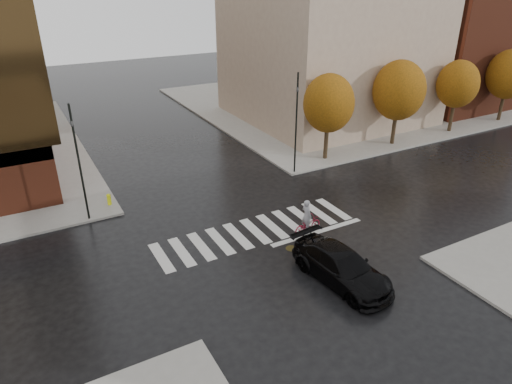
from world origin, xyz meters
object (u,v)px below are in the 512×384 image
sedan (341,267)px  fire_hydrant (109,199)px  traffic_light_nw (78,157)px  cyclist (307,221)px  traffic_light_ne (296,118)px

sedan → fire_hydrant: (-7.81, 12.95, -0.24)m
sedan → traffic_light_nw: (-9.28, 11.76, 3.22)m
sedan → cyclist: bearing=68.8°
cyclist → traffic_light_ne: (3.95, 7.30, 3.49)m
fire_hydrant → sedan: bearing=-58.9°
cyclist → traffic_light_ne: traffic_light_ne is taller
traffic_light_ne → fire_hydrant: 13.48m
sedan → traffic_light_ne: bearing=59.9°
cyclist → fire_hydrant: (-8.98, 8.50, -0.13)m
traffic_light_nw → fire_hydrant: (1.46, 1.20, -3.46)m
sedan → traffic_light_nw: traffic_light_nw is taller
cyclist → traffic_light_ne: bearing=-34.8°
sedan → traffic_light_nw: 15.32m
traffic_light_ne → fire_hydrant: bearing=14.6°
traffic_light_ne → fire_hydrant: traffic_light_ne is taller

